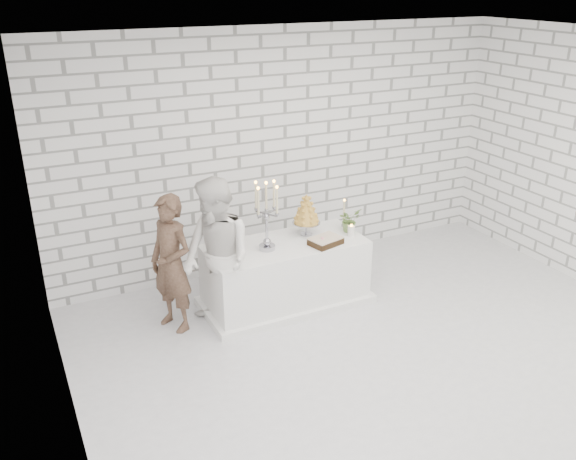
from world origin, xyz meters
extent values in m
cube|color=silver|center=(0.00, 0.00, 0.00)|extent=(6.00, 5.00, 0.01)
cube|color=white|center=(0.00, 0.00, 3.00)|extent=(6.00, 5.00, 0.01)
cube|color=white|center=(0.00, 2.50, 1.50)|extent=(6.00, 0.01, 3.00)
cube|color=white|center=(-3.00, 0.00, 1.50)|extent=(0.01, 5.00, 3.00)
cube|color=white|center=(-0.51, 1.45, 0.38)|extent=(1.80, 0.80, 0.75)
imported|color=#3F2A1E|center=(-1.80, 1.51, 0.75)|extent=(0.56, 0.65, 1.50)
imported|color=white|center=(-1.40, 1.22, 0.85)|extent=(0.81, 0.94, 1.69)
cube|color=black|center=(-0.12, 1.23, 0.79)|extent=(0.39, 0.32, 0.08)
cylinder|color=white|center=(0.26, 1.31, 0.81)|extent=(0.10, 0.10, 0.12)
cylinder|color=beige|center=(0.33, 1.59, 0.91)|extent=(0.07, 0.07, 0.32)
imported|color=#4D6534|center=(0.31, 1.44, 0.89)|extent=(0.30, 0.27, 0.28)
camera|label=1|loc=(-3.22, -4.08, 3.51)|focal=37.70mm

